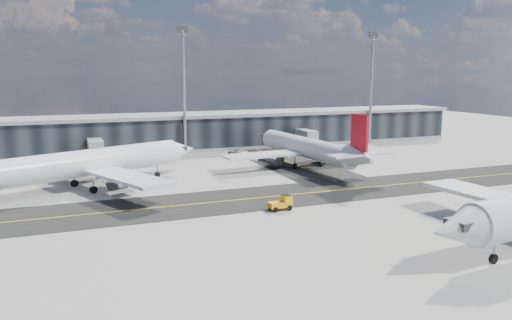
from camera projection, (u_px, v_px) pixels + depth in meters
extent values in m
plane|color=gray|center=(262.00, 205.00, 71.63)|extent=(300.00, 300.00, 0.00)
cube|color=black|center=(253.00, 198.00, 75.30)|extent=(180.00, 14.00, 0.02)
cube|color=black|center=(279.00, 158.00, 110.16)|extent=(14.00, 50.00, 0.02)
cube|color=yellow|center=(253.00, 198.00, 75.30)|extent=(180.00, 0.25, 0.01)
cube|color=yellow|center=(279.00, 158.00, 110.15)|extent=(0.25, 50.00, 0.01)
cube|color=black|center=(179.00, 134.00, 121.45)|extent=(150.00, 12.00, 8.00)
cube|color=gray|center=(178.00, 116.00, 120.68)|extent=(152.00, 13.00, 0.80)
cube|color=gray|center=(179.00, 148.00, 122.08)|extent=(150.00, 12.20, 0.80)
cube|color=gray|center=(95.00, 144.00, 107.10)|extent=(3.00, 10.00, 2.40)
cylinder|color=gray|center=(97.00, 159.00, 102.91)|extent=(0.60, 0.60, 2.40)
cube|color=gray|center=(304.00, 134.00, 124.82)|extent=(3.00, 10.00, 2.40)
cylinder|color=gray|center=(313.00, 146.00, 120.63)|extent=(0.60, 0.60, 2.40)
cylinder|color=gray|center=(184.00, 93.00, 113.27)|extent=(0.70, 0.70, 28.00)
cube|color=#2D2D30|center=(182.00, 29.00, 110.79)|extent=(2.50, 0.50, 1.40)
cylinder|color=gray|center=(371.00, 90.00, 130.99)|extent=(0.70, 0.70, 28.00)
cube|color=#2D2D30|center=(373.00, 35.00, 128.51)|extent=(2.50, 0.50, 1.40)
cylinder|color=silver|center=(89.00, 163.00, 80.65)|extent=(31.58, 17.32, 4.35)
cone|color=silver|center=(181.00, 150.00, 93.58)|extent=(6.75, 6.20, 4.35)
cube|color=silver|center=(95.00, 168.00, 81.60)|extent=(20.10, 36.00, 0.54)
cylinder|color=#2D2D30|center=(83.00, 169.00, 87.10)|extent=(5.20, 4.15, 2.50)
cylinder|color=#2D2D30|center=(122.00, 181.00, 78.04)|extent=(5.20, 4.15, 2.50)
cube|color=silver|center=(83.00, 164.00, 86.94)|extent=(2.16, 1.29, 0.87)
cube|color=silver|center=(122.00, 175.00, 77.89)|extent=(2.16, 1.29, 0.87)
cube|color=#2D2D30|center=(179.00, 148.00, 93.12)|extent=(2.97, 3.08, 0.76)
cylinder|color=gray|center=(157.00, 170.00, 90.31)|extent=(0.35, 0.35, 2.18)
cylinder|color=black|center=(157.00, 174.00, 90.45)|extent=(1.05, 0.75, 0.98)
cylinder|color=black|center=(74.00, 183.00, 82.81)|extent=(1.32, 0.99, 1.20)
cylinder|color=black|center=(93.00, 190.00, 78.28)|extent=(1.32, 0.99, 1.20)
cylinder|color=silver|center=(306.00, 147.00, 99.51)|extent=(6.60, 30.15, 3.99)
cone|color=silver|center=(267.00, 137.00, 114.50)|extent=(4.41, 5.32, 3.99)
cone|color=silver|center=(360.00, 158.00, 83.98)|extent=(4.50, 6.31, 3.99)
cube|color=silver|center=(303.00, 152.00, 100.57)|extent=(34.22, 7.95, 0.50)
cylinder|color=#2D2D30|center=(274.00, 158.00, 99.05)|extent=(2.65, 4.37, 2.29)
cylinder|color=#2D2D30|center=(325.00, 154.00, 104.24)|extent=(2.65, 4.37, 2.29)
cube|color=silver|center=(275.00, 154.00, 98.91)|extent=(0.57, 2.02, 0.80)
cube|color=silver|center=(325.00, 150.00, 104.10)|extent=(0.57, 2.02, 0.80)
cube|color=red|center=(359.00, 133.00, 83.69)|extent=(0.82, 4.21, 6.18)
cube|color=silver|center=(361.00, 154.00, 83.88)|extent=(12.17, 3.83, 0.35)
cube|color=#2D2D30|center=(268.00, 136.00, 113.99)|extent=(2.36, 2.18, 0.70)
cylinder|color=gray|center=(277.00, 153.00, 110.58)|extent=(0.26, 0.26, 1.99)
cylinder|color=black|center=(277.00, 156.00, 110.71)|extent=(0.43, 0.92, 0.90)
cylinder|color=black|center=(295.00, 166.00, 97.94)|extent=(0.59, 1.14, 1.10)
cylinder|color=black|center=(321.00, 164.00, 100.53)|extent=(0.59, 1.14, 1.10)
cone|color=silver|center=(457.00, 229.00, 46.54)|extent=(5.97, 4.99, 4.42)
cylinder|color=#2D2D30|center=(508.00, 213.00, 60.23)|extent=(4.89, 3.03, 2.54)
cube|color=silver|center=(509.00, 206.00, 60.08)|extent=(2.24, 0.68, 0.88)
cube|color=#2D2D30|center=(462.00, 224.00, 46.71)|extent=(2.46, 2.66, 0.77)
cylinder|color=gray|center=(494.00, 251.00, 49.58)|extent=(0.29, 0.29, 2.21)
cylinder|color=black|center=(493.00, 259.00, 49.72)|extent=(1.03, 0.49, 0.99)
cube|color=#F2AB0C|center=(280.00, 204.00, 68.79)|extent=(3.38, 1.76, 0.76)
cube|color=#F2AB0C|center=(286.00, 199.00, 69.07)|extent=(1.30, 1.50, 0.98)
cube|color=black|center=(286.00, 196.00, 69.01)|extent=(1.19, 1.44, 0.27)
cylinder|color=black|center=(285.00, 205.00, 69.95)|extent=(0.78, 0.33, 0.76)
cylinder|color=black|center=(290.00, 208.00, 68.69)|extent=(0.78, 0.33, 0.76)
cylinder|color=black|center=(271.00, 207.00, 69.04)|extent=(0.78, 0.33, 0.76)
cylinder|color=black|center=(275.00, 210.00, 67.77)|extent=(0.78, 0.33, 0.76)
imported|color=silver|center=(239.00, 152.00, 114.73)|extent=(4.82, 5.38, 1.39)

